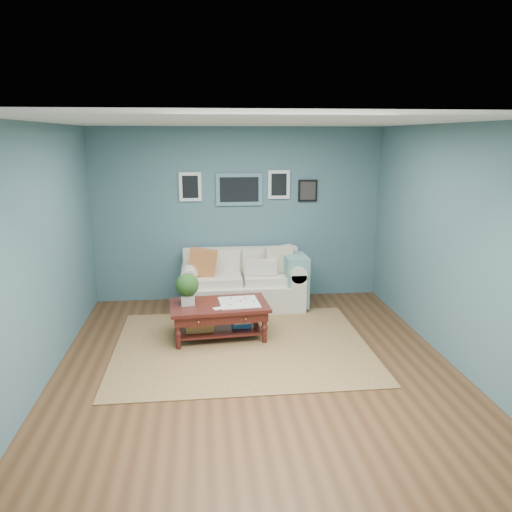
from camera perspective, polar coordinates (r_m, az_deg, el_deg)
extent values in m
plane|color=brown|center=(5.86, -0.05, -12.30)|extent=(5.00, 5.00, 0.00)
plane|color=white|center=(5.28, -0.06, 15.12)|extent=(5.00, 5.00, 0.00)
cube|color=slate|center=(7.86, -2.03, 4.72)|extent=(4.50, 0.02, 2.70)
cube|color=slate|center=(3.05, 5.11, -9.81)|extent=(4.50, 0.02, 2.70)
cube|color=slate|center=(5.64, -23.44, 0.06)|extent=(0.02, 5.00, 2.70)
cube|color=slate|center=(6.07, 21.56, 1.14)|extent=(0.02, 5.00, 2.70)
cube|color=slate|center=(7.78, -1.94, 7.61)|extent=(0.72, 0.03, 0.50)
cube|color=black|center=(7.76, -1.93, 7.59)|extent=(0.60, 0.01, 0.38)
cube|color=white|center=(7.76, -7.52, 7.85)|extent=(0.34, 0.03, 0.44)
cube|color=white|center=(7.85, 2.63, 8.16)|extent=(0.34, 0.03, 0.44)
cube|color=black|center=(7.94, 5.93, 7.45)|extent=(0.30, 0.03, 0.34)
cube|color=brown|center=(6.32, -1.62, -10.23)|extent=(3.12, 2.50, 0.01)
cube|color=beige|center=(7.63, -1.56, -4.43)|extent=(1.36, 0.84, 0.40)
cube|color=beige|center=(7.82, -1.78, -0.70)|extent=(1.78, 0.21, 0.46)
cube|color=beige|center=(7.58, -7.57, -3.91)|extent=(0.23, 0.84, 0.59)
cube|color=beige|center=(7.70, 4.33, -3.54)|extent=(0.23, 0.84, 0.59)
cylinder|color=beige|center=(7.50, -7.64, -1.75)|extent=(0.25, 0.84, 0.25)
cylinder|color=beige|center=(7.62, 4.37, -1.41)|extent=(0.25, 0.84, 0.25)
cube|color=beige|center=(7.48, -4.32, -2.73)|extent=(0.69, 0.53, 0.12)
cube|color=beige|center=(7.53, 1.21, -2.57)|extent=(0.69, 0.53, 0.12)
cube|color=beige|center=(7.67, -4.42, -0.50)|extent=(0.69, 0.11, 0.34)
cube|color=beige|center=(7.73, 0.97, -0.35)|extent=(0.69, 0.11, 0.34)
cube|color=#CA5426|center=(7.41, -6.13, -0.74)|extent=(0.46, 0.17, 0.45)
cube|color=beige|center=(7.57, 2.73, -0.38)|extent=(0.45, 0.17, 0.44)
cube|color=beige|center=(7.44, 0.53, -1.29)|extent=(0.48, 0.11, 0.23)
cube|color=#6F9F98|center=(7.55, 4.51, -2.76)|extent=(0.32, 0.53, 0.76)
cube|color=#33110E|center=(6.44, -4.24, -5.63)|extent=(1.29, 0.82, 0.04)
cube|color=#33110E|center=(6.46, -4.23, -6.33)|extent=(1.20, 0.73, 0.12)
cube|color=#33110E|center=(6.55, -4.19, -8.35)|extent=(1.09, 0.62, 0.03)
sphere|color=gold|center=(6.13, -6.59, -7.51)|extent=(0.03, 0.03, 0.03)
sphere|color=gold|center=(6.19, -1.19, -7.21)|extent=(0.03, 0.03, 0.03)
cylinder|color=#33110E|center=(6.22, -8.89, -8.74)|extent=(0.06, 0.06, 0.42)
cylinder|color=#33110E|center=(6.34, 0.98, -8.16)|extent=(0.06, 0.06, 0.42)
cylinder|color=#33110E|center=(6.75, -9.05, -6.95)|extent=(0.06, 0.06, 0.42)
cylinder|color=#33110E|center=(6.85, 0.03, -6.46)|extent=(0.06, 0.06, 0.42)
cube|color=beige|center=(6.43, -7.80, -4.96)|extent=(0.18, 0.18, 0.12)
sphere|color=#1A4A16|center=(6.37, -7.86, -3.29)|extent=(0.29, 0.29, 0.29)
cube|color=white|center=(6.46, -1.95, -5.30)|extent=(0.53, 0.53, 0.01)
cube|color=#9E753D|center=(6.49, -6.50, -7.52)|extent=(0.37, 0.27, 0.21)
cube|color=#275B99|center=(6.58, -1.69, -7.55)|extent=(0.26, 0.20, 0.12)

